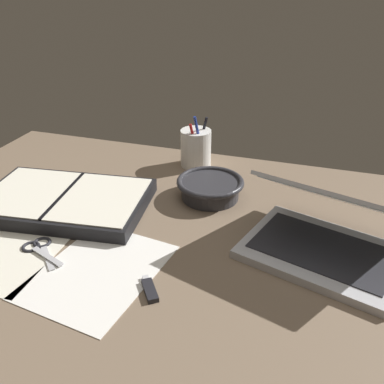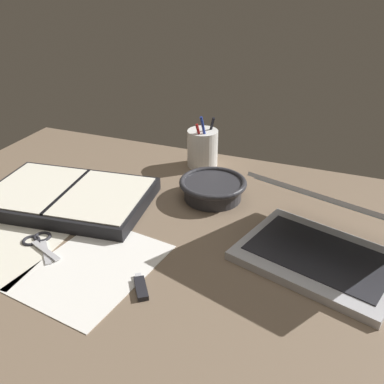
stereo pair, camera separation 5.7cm
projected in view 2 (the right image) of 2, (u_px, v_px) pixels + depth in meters
desk_top at (162, 246)px, 93.30cm from camera, size 140.00×100.00×2.00cm
laptop at (326, 239)px, 85.79cm from camera, size 37.25×34.31×17.20cm
bowl at (213, 188)px, 108.61cm from camera, size 17.21×17.21×5.13cm
pen_cup at (203, 148)px, 124.89cm from camera, size 8.91×8.91×16.05cm
planner at (68, 197)px, 106.87cm from camera, size 42.70×30.43×3.79cm
scissors at (39, 242)px, 92.34cm from camera, size 12.05×9.81×0.80cm
paper_sheet_front at (93, 267)px, 85.08cm from camera, size 25.06×30.76×0.16cm
paper_sheet_beside_planner at (16, 243)px, 92.48cm from camera, size 19.06×27.45×0.16cm
usb_drive at (141, 288)px, 79.16cm from camera, size 5.52×6.77×1.00cm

